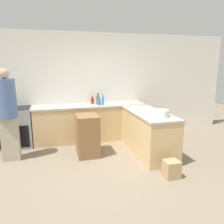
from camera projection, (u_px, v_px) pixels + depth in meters
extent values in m
plane|color=gray|center=(109.00, 172.00, 3.96)|extent=(14.00, 14.00, 0.00)
cube|color=white|center=(88.00, 86.00, 5.72)|extent=(8.00, 0.06, 2.70)
cube|color=#D6B27A|center=(91.00, 123.00, 5.58)|extent=(2.77, 0.65, 0.87)
cube|color=#ADA89E|center=(90.00, 106.00, 5.48)|extent=(2.80, 0.68, 0.04)
cube|color=#D6B27A|center=(148.00, 133.00, 4.76)|extent=(0.66, 1.67, 0.87)
cube|color=#ADA89E|center=(149.00, 113.00, 4.66)|extent=(0.69, 1.70, 0.04)
cube|color=#99999E|center=(16.00, 127.00, 5.12)|extent=(0.74, 0.65, 0.91)
cube|color=black|center=(14.00, 137.00, 4.84)|extent=(0.62, 0.01, 0.51)
cube|color=black|center=(14.00, 108.00, 5.02)|extent=(0.68, 0.60, 0.01)
cube|color=brown|center=(87.00, 135.00, 4.62)|extent=(0.45, 0.56, 0.88)
cylinder|color=white|center=(162.00, 113.00, 4.25)|extent=(0.28, 0.28, 0.13)
cylinder|color=#475B1E|center=(98.00, 100.00, 5.55)|extent=(0.08, 0.08, 0.19)
cylinder|color=#475B1E|center=(98.00, 95.00, 5.52)|extent=(0.04, 0.04, 0.07)
cylinder|color=#386BB7|center=(99.00, 102.00, 5.44)|extent=(0.08, 0.08, 0.16)
cylinder|color=#386BB7|center=(99.00, 98.00, 5.42)|extent=(0.04, 0.04, 0.06)
cylinder|color=#338CBF|center=(103.00, 101.00, 5.48)|extent=(0.06, 0.06, 0.19)
cylinder|color=#338CBF|center=(103.00, 95.00, 5.45)|extent=(0.03, 0.03, 0.08)
cylinder|color=black|center=(98.00, 100.00, 5.64)|extent=(0.07, 0.07, 0.19)
cylinder|color=black|center=(98.00, 95.00, 5.61)|extent=(0.03, 0.03, 0.08)
cylinder|color=red|center=(92.00, 101.00, 5.64)|extent=(0.08, 0.08, 0.14)
cylinder|color=red|center=(92.00, 97.00, 5.62)|extent=(0.03, 0.03, 0.05)
cube|color=#ADA38E|center=(10.00, 139.00, 4.37)|extent=(0.33, 0.20, 0.88)
cylinder|color=#4C6699|center=(6.00, 99.00, 4.19)|extent=(0.37, 0.37, 0.76)
sphere|color=tan|center=(4.00, 74.00, 4.09)|extent=(0.20, 0.20, 0.20)
cube|color=tan|center=(171.00, 169.00, 3.74)|extent=(0.26, 0.23, 0.30)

